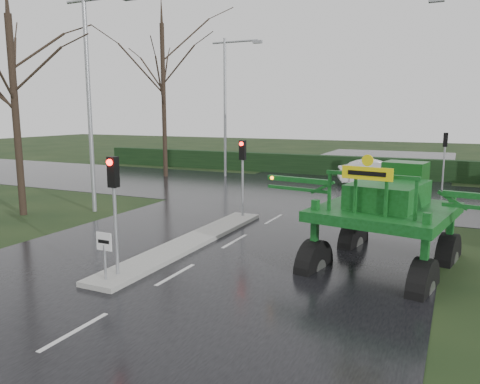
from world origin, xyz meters
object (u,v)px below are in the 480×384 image
at_px(street_light_left_far, 229,95).
at_px(white_sedan, 377,185).
at_px(traffic_signal_near, 114,190).
at_px(traffic_signal_mid, 242,162).
at_px(crop_sprayer, 319,199).
at_px(keep_left_sign, 104,248).
at_px(traffic_signal_far, 445,148).
at_px(street_light_left_near, 93,85).

relative_size(street_light_left_far, white_sedan, 1.99).
bearing_deg(street_light_left_far, white_sedan, 1.03).
bearing_deg(street_light_left_far, traffic_signal_near, -71.83).
bearing_deg(traffic_signal_mid, traffic_signal_near, -90.00).
distance_m(traffic_signal_mid, crop_sprayer, 6.94).
bearing_deg(traffic_signal_near, crop_sprayer, 36.26).
bearing_deg(keep_left_sign, traffic_signal_near, 90.00).
bearing_deg(street_light_left_far, crop_sprayer, -56.11).
bearing_deg(white_sedan, traffic_signal_far, -111.59).
distance_m(traffic_signal_near, white_sedan, 21.71).
bearing_deg(street_light_left_near, crop_sprayer, -16.44).
bearing_deg(crop_sprayer, street_light_left_near, 173.40).
distance_m(street_light_left_near, street_light_left_far, 14.00).
bearing_deg(crop_sprayer, keep_left_sign, -130.29).
bearing_deg(street_light_left_near, keep_left_sign, -47.41).
height_order(keep_left_sign, traffic_signal_far, traffic_signal_far).
bearing_deg(white_sedan, keep_left_sign, 151.03).
relative_size(keep_left_sign, traffic_signal_mid, 0.38).
distance_m(keep_left_sign, traffic_signal_far, 22.93).
bearing_deg(crop_sprayer, traffic_signal_mid, 144.15).
relative_size(keep_left_sign, crop_sprayer, 0.17).
height_order(keep_left_sign, traffic_signal_mid, traffic_signal_mid).
bearing_deg(street_light_left_near, traffic_signal_near, -45.47).
relative_size(keep_left_sign, street_light_left_far, 0.14).
xyz_separation_m(traffic_signal_far, street_light_left_far, (-14.69, -0.01, 3.40)).
distance_m(keep_left_sign, traffic_signal_mid, 9.12).
bearing_deg(street_light_left_near, street_light_left_far, 90.00).
distance_m(traffic_signal_near, street_light_left_near, 10.40).
bearing_deg(street_light_left_near, traffic_signal_mid, 12.21).
bearing_deg(traffic_signal_mid, crop_sprayer, -45.69).
height_order(traffic_signal_far, crop_sprayer, crop_sprayer).
bearing_deg(keep_left_sign, crop_sprayer, 39.87).
relative_size(keep_left_sign, street_light_left_near, 0.14).
height_order(traffic_signal_far, white_sedan, traffic_signal_far).
relative_size(traffic_signal_mid, crop_sprayer, 0.44).
height_order(street_light_left_near, crop_sprayer, street_light_left_near).
height_order(keep_left_sign, traffic_signal_near, traffic_signal_near).
bearing_deg(street_light_left_far, keep_left_sign, -72.22).
bearing_deg(traffic_signal_far, traffic_signal_near, 69.64).
xyz_separation_m(keep_left_sign, street_light_left_far, (-6.89, 21.50, 4.93)).
xyz_separation_m(keep_left_sign, street_light_left_near, (-6.89, 7.50, 4.93)).
bearing_deg(traffic_signal_near, traffic_signal_far, 69.64).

